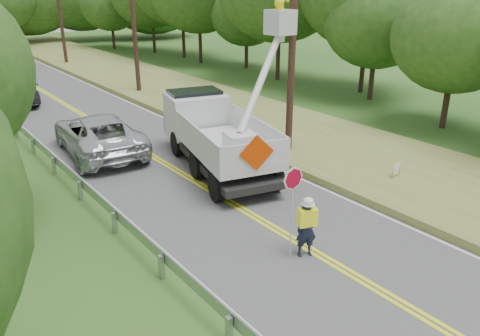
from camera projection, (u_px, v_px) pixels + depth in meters
ground at (385, 295)px, 11.70m from camera, size 140.00×140.00×0.00m
road at (137, 147)px, 22.03m from camera, size 7.20×96.00×0.03m
guardrail at (41, 148)px, 20.24m from camera, size 0.18×48.00×0.77m
utility_poles at (190, 21)px, 25.12m from camera, size 1.60×43.30×10.00m
tall_grass_verge at (254, 119)px, 25.97m from camera, size 7.00×96.00×0.30m
flagger at (306, 225)px, 13.00m from camera, size 1.09×0.61×2.73m
bucket_truck at (213, 123)px, 19.89m from camera, size 5.43×8.09×7.41m
suv_silver at (98, 134)px, 21.00m from camera, size 3.65×6.71×1.78m
suv_darkgrey at (12, 90)px, 29.64m from camera, size 2.67×5.98×1.70m
yard_sign at (396, 170)px, 17.90m from camera, size 0.54×0.15×0.79m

